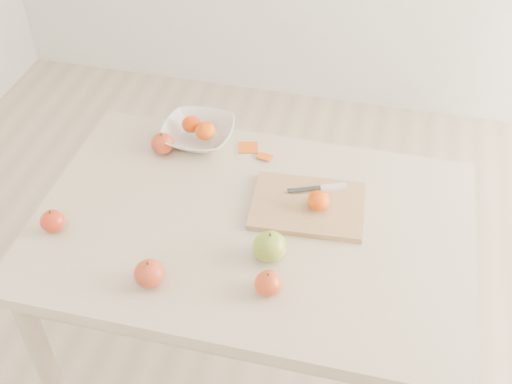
# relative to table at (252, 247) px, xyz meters

# --- Properties ---
(ground) EXTENTS (3.50, 3.50, 0.00)m
(ground) POSITION_rel_table_xyz_m (0.00, 0.00, -0.65)
(ground) COLOR #C6B293
(ground) RESTS_ON ground
(table) EXTENTS (1.20, 0.80, 0.75)m
(table) POSITION_rel_table_xyz_m (0.00, 0.00, 0.00)
(table) COLOR beige
(table) RESTS_ON ground
(cutting_board) EXTENTS (0.33, 0.25, 0.02)m
(cutting_board) POSITION_rel_table_xyz_m (0.14, 0.09, 0.11)
(cutting_board) COLOR tan
(cutting_board) RESTS_ON table
(board_tangerine) EXTENTS (0.06, 0.06, 0.05)m
(board_tangerine) POSITION_rel_table_xyz_m (0.17, 0.08, 0.14)
(board_tangerine) COLOR #DB4207
(board_tangerine) RESTS_ON cutting_board
(fruit_bowl) EXTENTS (0.22, 0.22, 0.05)m
(fruit_bowl) POSITION_rel_table_xyz_m (-0.25, 0.32, 0.13)
(fruit_bowl) COLOR silver
(fruit_bowl) RESTS_ON table
(bowl_tangerine_near) EXTENTS (0.06, 0.06, 0.05)m
(bowl_tangerine_near) POSITION_rel_table_xyz_m (-0.28, 0.33, 0.15)
(bowl_tangerine_near) COLOR #C73707
(bowl_tangerine_near) RESTS_ON fruit_bowl
(bowl_tangerine_far) EXTENTS (0.06, 0.06, 0.06)m
(bowl_tangerine_far) POSITION_rel_table_xyz_m (-0.22, 0.30, 0.15)
(bowl_tangerine_far) COLOR #C94F07
(bowl_tangerine_far) RESTS_ON fruit_bowl
(orange_peel_a) EXTENTS (0.07, 0.06, 0.01)m
(orange_peel_a) POSITION_rel_table_xyz_m (-0.09, 0.31, 0.10)
(orange_peel_a) COLOR #CC4E0E
(orange_peel_a) RESTS_ON table
(orange_peel_b) EXTENTS (0.05, 0.04, 0.01)m
(orange_peel_b) POSITION_rel_table_xyz_m (-0.03, 0.28, 0.10)
(orange_peel_b) COLOR #DD4E0F
(orange_peel_b) RESTS_ON table
(paring_knife) EXTENTS (0.17, 0.07, 0.01)m
(paring_knife) POSITION_rel_table_xyz_m (0.19, 0.16, 0.12)
(paring_knife) COLOR silver
(paring_knife) RESTS_ON cutting_board
(apple_green) EXTENTS (0.09, 0.09, 0.08)m
(apple_green) POSITION_rel_table_xyz_m (0.08, -0.11, 0.14)
(apple_green) COLOR olive
(apple_green) RESTS_ON table
(apple_red_a) EXTENTS (0.07, 0.07, 0.07)m
(apple_red_a) POSITION_rel_table_xyz_m (-0.34, 0.24, 0.13)
(apple_red_a) COLOR #8D0307
(apple_red_a) RESTS_ON table
(apple_red_c) EXTENTS (0.08, 0.08, 0.07)m
(apple_red_c) POSITION_rel_table_xyz_m (-0.20, -0.26, 0.13)
(apple_red_c) COLOR #A6221D
(apple_red_c) RESTS_ON table
(apple_red_e) EXTENTS (0.07, 0.07, 0.06)m
(apple_red_e) POSITION_rel_table_xyz_m (0.10, -0.22, 0.13)
(apple_red_e) COLOR maroon
(apple_red_e) RESTS_ON table
(apple_red_d) EXTENTS (0.07, 0.07, 0.06)m
(apple_red_d) POSITION_rel_table_xyz_m (-0.52, -0.15, 0.13)
(apple_red_d) COLOR #9D0309
(apple_red_d) RESTS_ON table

